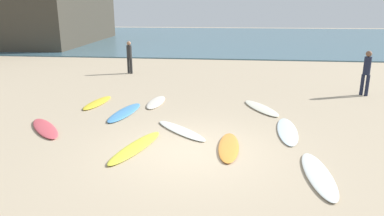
# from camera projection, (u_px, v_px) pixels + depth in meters

# --- Properties ---
(ground_plane) EXTENTS (120.00, 120.00, 0.00)m
(ground_plane) POSITION_uv_depth(u_px,v_px,m) (191.00, 151.00, 8.89)
(ground_plane) COLOR tan
(ocean_water) EXTENTS (120.00, 40.00, 0.08)m
(ocean_water) POSITION_uv_depth(u_px,v_px,m) (227.00, 37.00, 43.74)
(ocean_water) COLOR #426675
(ocean_water) RESTS_ON ground_plane
(surfboard_0) EXTENTS (1.90, 1.94, 0.07)m
(surfboard_0) POSITION_uv_depth(u_px,v_px,m) (181.00, 130.00, 10.30)
(surfboard_0) COLOR silver
(surfboard_0) RESTS_ON ground_plane
(surfboard_1) EXTENTS (1.11, 2.50, 0.08)m
(surfboard_1) POSITION_uv_depth(u_px,v_px,m) (136.00, 147.00, 9.06)
(surfboard_1) COLOR yellow
(surfboard_1) RESTS_ON ground_plane
(surfboard_2) EXTENTS (0.86, 2.43, 0.09)m
(surfboard_2) POSITION_uv_depth(u_px,v_px,m) (125.00, 112.00, 12.07)
(surfboard_2) COLOR #4A92D2
(surfboard_2) RESTS_ON ground_plane
(surfboard_3) EXTENTS (1.48, 2.30, 0.07)m
(surfboard_3) POSITION_uv_depth(u_px,v_px,m) (261.00, 108.00, 12.61)
(surfboard_3) COLOR silver
(surfboard_3) RESTS_ON ground_plane
(surfboard_4) EXTENTS (0.60, 2.33, 0.07)m
(surfboard_4) POSITION_uv_depth(u_px,v_px,m) (318.00, 175.00, 7.56)
(surfboard_4) COLOR white
(surfboard_4) RESTS_ON ground_plane
(surfboard_5) EXTENTS (0.69, 2.46, 0.06)m
(surfboard_5) POSITION_uv_depth(u_px,v_px,m) (287.00, 131.00, 10.27)
(surfboard_5) COLOR white
(surfboard_5) RESTS_ON ground_plane
(surfboard_6) EXTENTS (1.84, 2.00, 0.09)m
(surfboard_6) POSITION_uv_depth(u_px,v_px,m) (45.00, 128.00, 10.47)
(surfboard_6) COLOR #D84E58
(surfboard_6) RESTS_ON ground_plane
(surfboard_7) EXTENTS (0.54, 2.05, 0.08)m
(surfboard_7) POSITION_uv_depth(u_px,v_px,m) (229.00, 147.00, 9.07)
(surfboard_7) COLOR orange
(surfboard_7) RESTS_ON ground_plane
(surfboard_8) EXTENTS (0.59, 1.96, 0.08)m
(surfboard_8) POSITION_uv_depth(u_px,v_px,m) (156.00, 102.00, 13.39)
(surfboard_8) COLOR silver
(surfboard_8) RESTS_ON ground_plane
(surfboard_9) EXTENTS (0.69, 2.10, 0.08)m
(surfboard_9) POSITION_uv_depth(u_px,v_px,m) (98.00, 103.00, 13.31)
(surfboard_9) COLOR yellow
(surfboard_9) RESTS_ON ground_plane
(beachgoer_near) EXTENTS (0.39, 0.39, 1.84)m
(beachgoer_near) POSITION_uv_depth(u_px,v_px,m) (367.00, 71.00, 14.30)
(beachgoer_near) COLOR #191E33
(beachgoer_near) RESTS_ON ground_plane
(beachgoer_mid) EXTENTS (0.38, 0.38, 1.77)m
(beachgoer_mid) POSITION_uv_depth(u_px,v_px,m) (129.00, 56.00, 19.24)
(beachgoer_mid) COLOR black
(beachgoer_mid) RESTS_ON ground_plane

